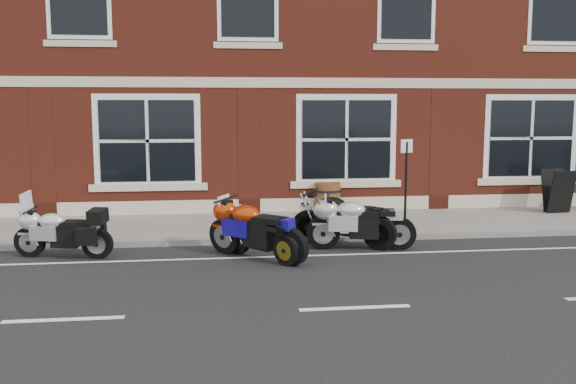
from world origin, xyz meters
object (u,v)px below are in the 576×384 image
Objects in this scene: moto_sport_silver at (359,222)px; moto_sport_red at (256,228)px; moto_touring_silver at (61,231)px; parking_sign at (406,179)px; moto_naked_black at (342,218)px; a_board_sign at (558,191)px; barrel_planter at (327,198)px; moto_sport_black at (261,233)px.

moto_sport_red is at bearing 114.14° from moto_sport_silver.
parking_sign is (6.96, 0.90, 0.77)m from moto_touring_silver.
moto_sport_red reaches higher than moto_naked_black.
a_board_sign reaches higher than moto_naked_black.
moto_naked_black is at bearing -163.86° from a_board_sign.
barrel_planter is 0.38× the size of parking_sign.
parking_sign is at bearing -35.19° from moto_naked_black.
moto_sport_red is at bearing -117.11° from barrel_planter.
moto_sport_silver is 1.07× the size of parking_sign.
moto_sport_silver is at bearing -160.01° from a_board_sign.
moto_sport_silver is 6.59m from a_board_sign.
parking_sign is (1.24, 0.93, 0.72)m from moto_sport_silver.
moto_touring_silver is at bearing 171.25° from parking_sign.
parking_sign is (1.51, 0.56, 0.70)m from moto_naked_black.
moto_sport_red is at bearing 150.55° from moto_naked_black.
moto_naked_black is 3.33m from barrel_planter.
parking_sign reaches higher than moto_sport_black.
parking_sign is at bearing -14.06° from moto_sport_black.
barrel_planter is (-5.83, 0.72, -0.17)m from a_board_sign.
moto_sport_red reaches higher than barrel_planter.
moto_sport_red is 2.02m from moto_naked_black.
moto_sport_black is at bearing 115.66° from moto_sport_silver.
parking_sign reaches higher than moto_touring_silver.
parking_sign is (3.33, 1.45, 0.70)m from moto_sport_red.
moto_naked_black reaches higher than barrel_planter.
moto_sport_red is 2.27× the size of barrel_planter.
a_board_sign is (6.16, 2.59, 0.09)m from moto_naked_black.
moto_sport_black is 0.80× the size of moto_naked_black.
moto_sport_black is 0.76× the size of parking_sign.
moto_touring_silver is at bearing 127.94° from moto_naked_black.
parking_sign is at bearing -66.87° from barrel_planter.
moto_touring_silver is at bearing 124.86° from moto_sport_red.
parking_sign reaches higher than a_board_sign.
moto_sport_black is 1.39× the size of a_board_sign.
parking_sign reaches higher than barrel_planter.
a_board_sign is at bearing -53.32° from moto_sport_silver.
moto_naked_black is 2.52× the size of barrel_planter.
moto_sport_black is at bearing -115.96° from barrel_planter.
moto_sport_black is 3.65m from parking_sign.
moto_sport_red is 2.15m from moto_sport_silver.
moto_sport_silver is (5.72, -0.03, 0.05)m from moto_touring_silver.
moto_sport_black is 0.71× the size of moto_sport_silver.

